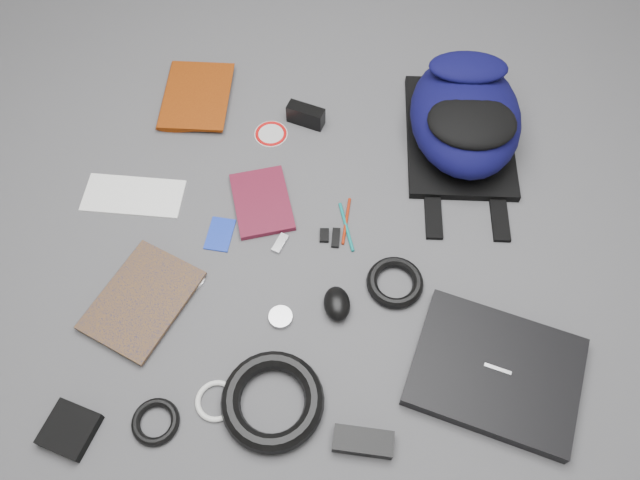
{
  "coord_description": "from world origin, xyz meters",
  "views": [
    {
      "loc": [
        0.03,
        -0.73,
        1.29
      ],
      "look_at": [
        0.0,
        0.0,
        0.02
      ],
      "focal_mm": 35.0,
      "sensor_mm": 36.0,
      "label": 1
    }
  ],
  "objects_px": {
    "dvd_case": "(262,202)",
    "power_brick": "(363,442)",
    "backpack": "(465,116)",
    "laptop": "(496,372)",
    "comic_book": "(110,283)",
    "textbook_red": "(164,95)",
    "mouse": "(337,304)",
    "compact_camera": "(306,115)",
    "pouch": "(70,430)"
  },
  "relations": [
    {
      "from": "textbook_red",
      "to": "dvd_case",
      "type": "distance_m",
      "value": 0.45
    },
    {
      "from": "backpack",
      "to": "power_brick",
      "type": "xyz_separation_m",
      "value": [
        -0.25,
        -0.79,
        -0.07
      ]
    },
    {
      "from": "compact_camera",
      "to": "comic_book",
      "type": "bearing_deg",
      "value": -110.21
    },
    {
      "from": "compact_camera",
      "to": "pouch",
      "type": "distance_m",
      "value": 0.94
    },
    {
      "from": "backpack",
      "to": "pouch",
      "type": "height_order",
      "value": "backpack"
    },
    {
      "from": "comic_book",
      "to": "power_brick",
      "type": "height_order",
      "value": "power_brick"
    },
    {
      "from": "dvd_case",
      "to": "compact_camera",
      "type": "xyz_separation_m",
      "value": [
        0.1,
        0.26,
        0.02
      ]
    },
    {
      "from": "comic_book",
      "to": "compact_camera",
      "type": "distance_m",
      "value": 0.66
    },
    {
      "from": "power_brick",
      "to": "comic_book",
      "type": "bearing_deg",
      "value": 155.61
    },
    {
      "from": "textbook_red",
      "to": "pouch",
      "type": "height_order",
      "value": "textbook_red"
    },
    {
      "from": "dvd_case",
      "to": "laptop",
      "type": "bearing_deg",
      "value": -52.79
    },
    {
      "from": "mouse",
      "to": "comic_book",
      "type": "bearing_deg",
      "value": 167.36
    },
    {
      "from": "mouse",
      "to": "power_brick",
      "type": "distance_m",
      "value": 0.3
    },
    {
      "from": "backpack",
      "to": "compact_camera",
      "type": "height_order",
      "value": "backpack"
    },
    {
      "from": "backpack",
      "to": "compact_camera",
      "type": "distance_m",
      "value": 0.41
    },
    {
      "from": "dvd_case",
      "to": "compact_camera",
      "type": "relative_size",
      "value": 1.92
    },
    {
      "from": "mouse",
      "to": "backpack",
      "type": "bearing_deg",
      "value": 49.58
    },
    {
      "from": "comic_book",
      "to": "compact_camera",
      "type": "relative_size",
      "value": 2.55
    },
    {
      "from": "compact_camera",
      "to": "backpack",
      "type": "bearing_deg",
      "value": 14.41
    },
    {
      "from": "backpack",
      "to": "pouch",
      "type": "relative_size",
      "value": 4.41
    },
    {
      "from": "laptop",
      "to": "comic_book",
      "type": "height_order",
      "value": "laptop"
    },
    {
      "from": "laptop",
      "to": "power_brick",
      "type": "height_order",
      "value": "laptop"
    },
    {
      "from": "laptop",
      "to": "textbook_red",
      "type": "distance_m",
      "value": 1.12
    },
    {
      "from": "compact_camera",
      "to": "power_brick",
      "type": "distance_m",
      "value": 0.85
    },
    {
      "from": "textbook_red",
      "to": "mouse",
      "type": "height_order",
      "value": "mouse"
    },
    {
      "from": "power_brick",
      "to": "pouch",
      "type": "xyz_separation_m",
      "value": [
        -0.59,
        0.0,
        -0.0
      ]
    },
    {
      "from": "pouch",
      "to": "laptop",
      "type": "bearing_deg",
      "value": 9.73
    },
    {
      "from": "pouch",
      "to": "backpack",
      "type": "bearing_deg",
      "value": 43.07
    },
    {
      "from": "backpack",
      "to": "comic_book",
      "type": "height_order",
      "value": "backpack"
    },
    {
      "from": "compact_camera",
      "to": "dvd_case",
      "type": "bearing_deg",
      "value": -89.88
    },
    {
      "from": "textbook_red",
      "to": "compact_camera",
      "type": "xyz_separation_m",
      "value": [
        0.39,
        -0.07,
        0.01
      ]
    },
    {
      "from": "power_brick",
      "to": "dvd_case",
      "type": "bearing_deg",
      "value": 119.24
    },
    {
      "from": "compact_camera",
      "to": "laptop",
      "type": "bearing_deg",
      "value": -37.42
    },
    {
      "from": "compact_camera",
      "to": "textbook_red",
      "type": "bearing_deg",
      "value": -170.08
    },
    {
      "from": "backpack",
      "to": "power_brick",
      "type": "distance_m",
      "value": 0.84
    },
    {
      "from": "compact_camera",
      "to": "mouse",
      "type": "bearing_deg",
      "value": -59.9
    },
    {
      "from": "backpack",
      "to": "comic_book",
      "type": "relative_size",
      "value": 1.71
    },
    {
      "from": "dvd_case",
      "to": "compact_camera",
      "type": "bearing_deg",
      "value": 55.35
    },
    {
      "from": "comic_book",
      "to": "compact_camera",
      "type": "bearing_deg",
      "value": 75.96
    },
    {
      "from": "dvd_case",
      "to": "power_brick",
      "type": "xyz_separation_m",
      "value": [
        0.25,
        -0.57,
        0.01
      ]
    },
    {
      "from": "laptop",
      "to": "pouch",
      "type": "xyz_separation_m",
      "value": [
        -0.87,
        -0.15,
        -0.0
      ]
    },
    {
      "from": "textbook_red",
      "to": "compact_camera",
      "type": "distance_m",
      "value": 0.4
    },
    {
      "from": "comic_book",
      "to": "pouch",
      "type": "bearing_deg",
      "value": -66.01
    },
    {
      "from": "backpack",
      "to": "laptop",
      "type": "bearing_deg",
      "value": -87.15
    },
    {
      "from": "laptop",
      "to": "compact_camera",
      "type": "bearing_deg",
      "value": 140.78
    },
    {
      "from": "textbook_red",
      "to": "comic_book",
      "type": "relative_size",
      "value": 0.97
    },
    {
      "from": "mouse",
      "to": "dvd_case",
      "type": "bearing_deg",
      "value": 116.44
    },
    {
      "from": "textbook_red",
      "to": "dvd_case",
      "type": "xyz_separation_m",
      "value": [
        0.3,
        -0.34,
        -0.01
      ]
    },
    {
      "from": "backpack",
      "to": "comic_book",
      "type": "distance_m",
      "value": 0.95
    },
    {
      "from": "comic_book",
      "to": "pouch",
      "type": "distance_m",
      "value": 0.33
    }
  ]
}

